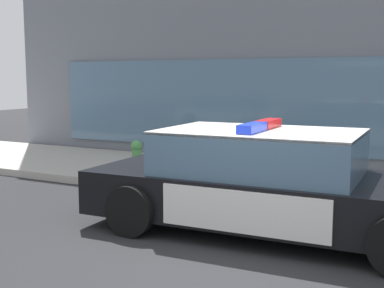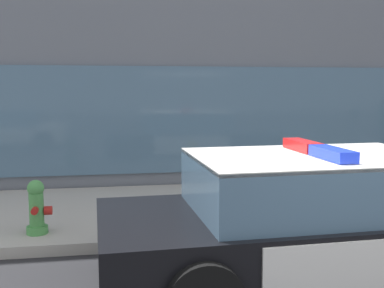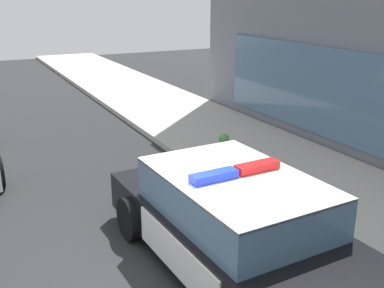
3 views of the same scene
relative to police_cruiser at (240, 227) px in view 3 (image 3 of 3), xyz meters
The scene contains 3 objects.
ground 0.95m from the police_cruiser, 90.26° to the right, with size 48.00×48.00×0.00m, color #262628.
police_cruiser is the anchor object (origin of this frame).
fire_hydrant 3.70m from the police_cruiser, 152.39° to the left, with size 0.34×0.39×0.73m.
Camera 3 is at (4.60, -2.43, 3.67)m, focal length 42.91 mm.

